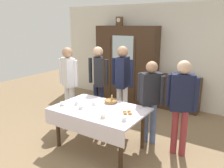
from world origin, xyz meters
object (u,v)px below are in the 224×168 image
at_px(bookshelf_low, 180,94).
at_px(tea_cup_near_left, 81,108).
at_px(book_stack, 181,74).
at_px(tea_cup_far_left, 124,119).
at_px(person_behind_table_left, 151,95).
at_px(tea_cup_center, 103,116).
at_px(person_beside_shelf, 98,77).
at_px(bread_basket, 111,101).
at_px(person_near_right_end, 122,78).
at_px(dining_table, 99,114).
at_px(person_behind_table_right, 69,77).
at_px(tea_cup_front_edge, 62,104).
at_px(person_by_cabinet, 182,99).
at_px(spoon_center, 139,108).
at_px(wall_cabinet, 126,64).
at_px(tea_cup_mid_left, 94,103).
at_px(tea_cup_back_edge, 77,103).
at_px(mantel_clock, 119,21).
at_px(pastry_plate, 127,113).
at_px(spoon_back_edge, 99,109).

height_order(bookshelf_low, tea_cup_near_left, bookshelf_low).
bearing_deg(book_stack, tea_cup_far_left, -90.47).
bearing_deg(person_behind_table_left, tea_cup_near_left, -137.11).
height_order(tea_cup_center, person_beside_shelf, person_beside_shelf).
distance_m(bread_basket, person_near_right_end, 0.80).
relative_size(book_stack, tea_cup_near_left, 1.64).
bearing_deg(tea_cup_far_left, bread_basket, 137.02).
height_order(dining_table, person_behind_table_right, person_behind_table_right).
bearing_deg(dining_table, bread_basket, 88.97).
bearing_deg(person_behind_table_left, dining_table, -134.07).
bearing_deg(tea_cup_front_edge, tea_cup_center, -4.02).
bearing_deg(person_by_cabinet, bread_basket, -171.14).
relative_size(tea_cup_far_left, spoon_center, 1.09).
bearing_deg(person_behind_table_left, bread_basket, -154.76).
xyz_separation_m(wall_cabinet, person_beside_shelf, (0.18, -1.59, -0.02)).
bearing_deg(person_beside_shelf, spoon_center, -24.20).
relative_size(book_stack, bread_basket, 0.89).
xyz_separation_m(tea_cup_mid_left, person_beside_shelf, (-0.53, 0.87, 0.27)).
xyz_separation_m(bookshelf_low, tea_cup_center, (-0.35, -2.92, 0.33)).
distance_m(wall_cabinet, bookshelf_low, 1.66).
bearing_deg(tea_cup_back_edge, mantel_clock, 104.50).
height_order(bookshelf_low, tea_cup_far_left, bookshelf_low).
bearing_deg(tea_cup_near_left, person_near_right_end, 86.03).
height_order(tea_cup_back_edge, person_behind_table_right, person_behind_table_right).
bearing_deg(mantel_clock, dining_table, -66.16).
xyz_separation_m(pastry_plate, spoon_back_edge, (-0.52, -0.06, -0.01)).
relative_size(book_stack, tea_cup_back_edge, 1.64).
height_order(book_stack, tea_cup_center, book_stack).
bearing_deg(wall_cabinet, spoon_center, -55.77).
distance_m(tea_cup_center, person_near_right_end, 1.48).
height_order(tea_cup_center, tea_cup_near_left, same).
relative_size(tea_cup_back_edge, bread_basket, 0.54).
bearing_deg(bookshelf_low, mantel_clock, -178.36).
bearing_deg(pastry_plate, spoon_back_edge, -173.08).
xyz_separation_m(book_stack, spoon_center, (-0.06, -2.23, -0.21)).
bearing_deg(person_behind_table_left, tea_cup_front_edge, -145.64).
distance_m(wall_cabinet, person_by_cabinet, 2.95).
distance_m(bookshelf_low, person_beside_shelf, 2.22).
xyz_separation_m(tea_cup_mid_left, person_behind_table_right, (-1.05, 0.47, 0.26)).
distance_m(tea_cup_mid_left, spoon_back_edge, 0.25).
distance_m(book_stack, person_near_right_end, 1.74).
distance_m(spoon_center, person_by_cabinet, 0.73).
xyz_separation_m(wall_cabinet, tea_cup_far_left, (1.52, -2.78, -0.29)).
xyz_separation_m(spoon_back_edge, person_by_cabinet, (1.24, 0.57, 0.24)).
relative_size(wall_cabinet, tea_cup_center, 16.36).
distance_m(tea_cup_back_edge, person_behind_table_right, 1.04).
distance_m(dining_table, tea_cup_center, 0.42).
bearing_deg(spoon_center, mantel_clock, 128.39).
height_order(dining_table, person_behind_table_left, person_behind_table_left).
bearing_deg(mantel_clock, spoon_back_edge, -65.88).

